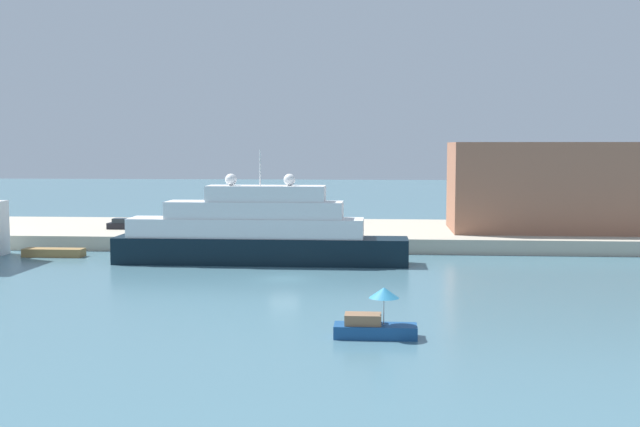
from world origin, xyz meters
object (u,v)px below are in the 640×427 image
mooring_bollard (357,234)px  parked_car (125,224)px  large_yacht (256,233)px  work_barge (54,253)px  person_figure (163,224)px  small_motorboat (375,321)px  harbor_building (543,187)px

mooring_bollard → parked_car: bearing=166.4°
large_yacht → mooring_bollard: (9.59, 8.65, -1.00)m
large_yacht → work_barge: 22.15m
parked_car → mooring_bollard: 28.67m
work_barge → person_figure: bearing=54.2°
work_barge → person_figure: person_figure is taller
small_motorboat → person_figure: size_ratio=3.07×
small_motorboat → parked_car: 53.19m
harbor_building → mooring_bollard: (-21.39, -8.58, -4.73)m
parked_car → mooring_bollard: parked_car is taller
harbor_building → small_motorboat: bearing=-112.8°
small_motorboat → mooring_bollard: small_motorboat is taller
parked_car → person_figure: person_figure is taller
large_yacht → harbor_building: harbor_building is taller
small_motorboat → parked_car: (-30.01, 43.89, 1.18)m
large_yacht → mooring_bollard: size_ratio=34.03×
person_figure → harbor_building: bearing=3.4°
small_motorboat → work_barge: (-33.52, 31.55, -0.55)m
work_barge → parked_car: 12.95m
harbor_building → parked_car: size_ratio=5.06×
harbor_building → person_figure: harbor_building is taller
large_yacht → harbor_building: size_ratio=1.35×
small_motorboat → harbor_building: (19.24, 45.74, 5.78)m
parked_car → person_figure: bearing=-9.2°
parked_car → work_barge: bearing=-105.9°
harbor_building → person_figure: size_ratio=13.15×
large_yacht → small_motorboat: size_ratio=5.78×
small_motorboat → work_barge: 46.04m
work_barge → harbor_building: bearing=15.1°
large_yacht → work_barge: (-21.79, 3.03, -2.60)m
harbor_building → parked_car: 49.50m
large_yacht → person_figure: 19.85m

